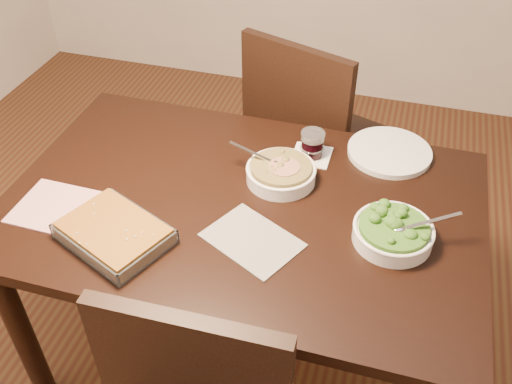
% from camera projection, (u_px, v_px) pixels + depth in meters
% --- Properties ---
extents(ground, '(4.00, 4.00, 0.00)m').
position_uv_depth(ground, '(245.00, 350.00, 2.17)').
color(ground, '#421E13').
rests_on(ground, ground).
extents(table, '(1.40, 0.90, 0.75)m').
position_uv_depth(table, '(242.00, 225.00, 1.74)').
color(table, black).
rests_on(table, ground).
extents(magazine_a, '(0.28, 0.21, 0.01)m').
position_uv_depth(magazine_a, '(63.00, 209.00, 1.65)').
color(magazine_a, '#AC3147').
rests_on(magazine_a, table).
extents(magazine_b, '(0.30, 0.27, 0.00)m').
position_uv_depth(magazine_b, '(252.00, 240.00, 1.56)').
color(magazine_b, '#25262D').
rests_on(magazine_b, table).
extents(coaster, '(0.12, 0.12, 0.00)m').
position_uv_depth(coaster, '(311.00, 155.00, 1.86)').
color(coaster, white).
rests_on(coaster, table).
extents(stew_bowl, '(0.24, 0.22, 0.08)m').
position_uv_depth(stew_bowl, '(281.00, 172.00, 1.74)').
color(stew_bowl, white).
rests_on(stew_bowl, table).
extents(broccoli_bowl, '(0.24, 0.22, 0.09)m').
position_uv_depth(broccoli_bowl, '(393.00, 232.00, 1.54)').
color(broccoli_bowl, white).
rests_on(broccoli_bowl, table).
extents(baking_dish, '(0.35, 0.31, 0.05)m').
position_uv_depth(baking_dish, '(114.00, 233.00, 1.55)').
color(baking_dish, silver).
rests_on(baking_dish, table).
extents(wine_tumbler, '(0.08, 0.08, 0.09)m').
position_uv_depth(wine_tumbler, '(312.00, 144.00, 1.83)').
color(wine_tumbler, black).
rests_on(wine_tumbler, coaster).
extents(dinner_plate, '(0.27, 0.27, 0.02)m').
position_uv_depth(dinner_plate, '(389.00, 152.00, 1.86)').
color(dinner_plate, silver).
rests_on(dinner_plate, table).
extents(chair_far, '(0.59, 0.59, 0.98)m').
position_uv_depth(chair_far, '(309.00, 133.00, 2.31)').
color(chair_far, black).
rests_on(chair_far, ground).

